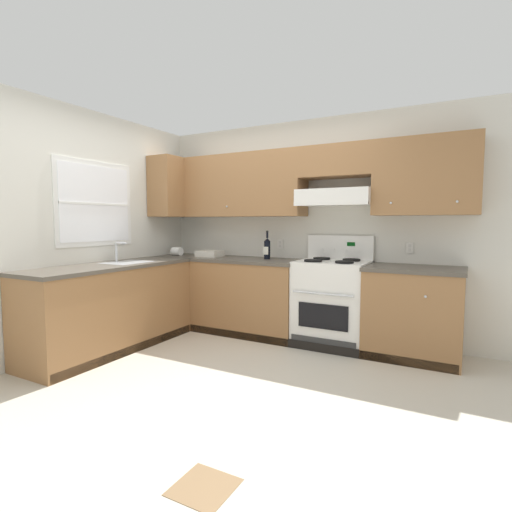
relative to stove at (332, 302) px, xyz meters
name	(u,v)px	position (x,y,z in m)	size (l,w,h in m)	color
ground_plane	(209,369)	(-0.76, -1.25, -0.48)	(7.04, 7.04, 0.00)	beige
floor_accent_tile	(204,487)	(0.16, -2.60, -0.48)	(0.30, 0.30, 0.01)	olive
wall_back	(311,211)	(-0.36, 0.27, 1.00)	(4.68, 0.57, 2.55)	silver
wall_left	(103,223)	(-2.35, -1.03, 0.87)	(0.47, 4.00, 2.55)	silver
counter_back_run	(279,299)	(-0.64, -0.01, -0.03)	(3.60, 0.65, 0.91)	olive
counter_left_run	(112,307)	(-2.01, -1.25, -0.02)	(0.63, 1.91, 1.13)	olive
stove	(332,302)	(0.00, 0.00, 0.00)	(0.76, 0.62, 1.20)	white
wine_bottle	(267,248)	(-0.82, 0.06, 0.57)	(0.08, 0.08, 0.34)	black
bowl	(210,254)	(-1.62, 0.01, 0.46)	(0.30, 0.24, 0.08)	beige
paper_towel_roll	(177,251)	(-2.10, -0.07, 0.49)	(0.13, 0.11, 0.11)	white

